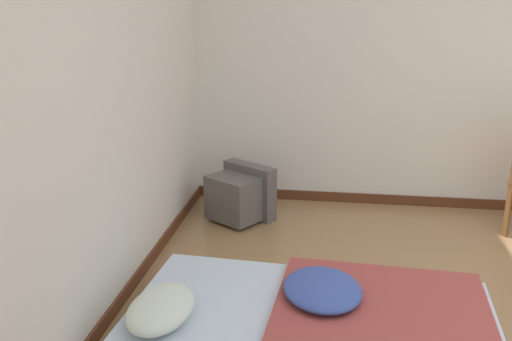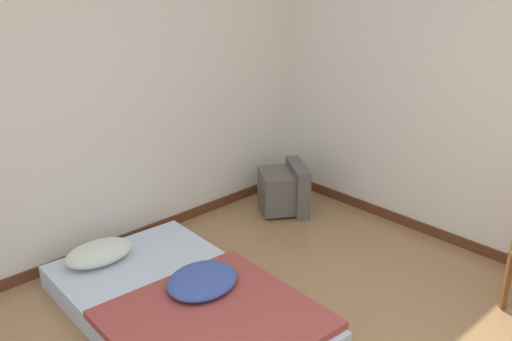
% 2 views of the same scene
% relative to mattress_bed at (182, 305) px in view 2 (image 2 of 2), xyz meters
% --- Properties ---
extents(wall_back, '(7.41, 0.08, 2.60)m').
position_rel_mattress_bed_xyz_m(wall_back, '(-0.20, 1.24, 1.18)').
color(wall_back, silver).
rests_on(wall_back, ground_plane).
extents(mattress_bed, '(1.31, 2.08, 0.32)m').
position_rel_mattress_bed_xyz_m(mattress_bed, '(0.00, 0.00, 0.00)').
color(mattress_bed, silver).
rests_on(mattress_bed, ground_plane).
extents(crt_tv, '(0.60, 0.61, 0.47)m').
position_rel_mattress_bed_xyz_m(crt_tv, '(1.75, 0.71, 0.10)').
color(crt_tv, '#56514C').
rests_on(crt_tv, ground_plane).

